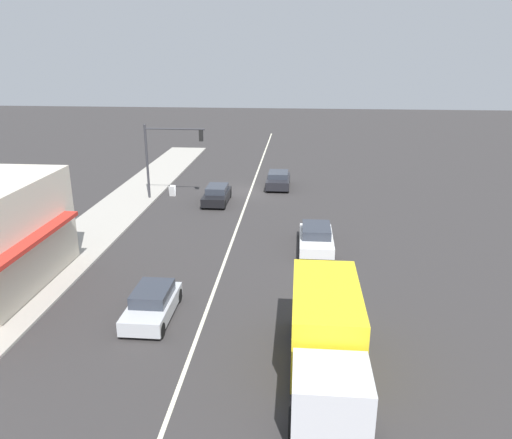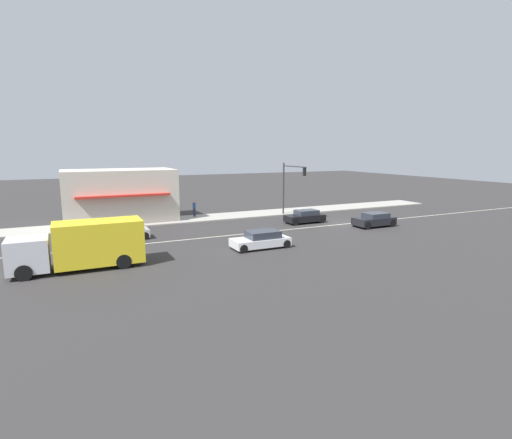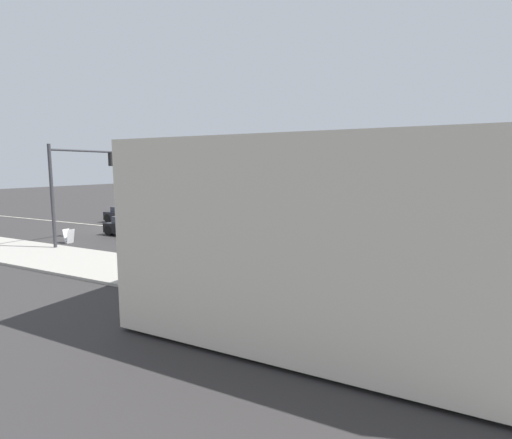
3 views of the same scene
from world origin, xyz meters
The scene contains 12 objects.
ground_plane centered at (0.00, 18.00, 0.00)m, with size 160.00×160.00×0.00m, color #333030.
sidewalk_right centered at (9.00, 18.50, 0.06)m, with size 4.00×73.00×0.12m, color #A8A399.
lane_marking_center centered at (0.00, 0.00, 0.00)m, with size 0.16×60.00×0.01m, color beige.
building_corner_store centered at (11.00, 19.66, 2.66)m, with size 6.46×10.59×5.09m.
traffic_signal_main centered at (6.12, 2.84, 3.90)m, with size 4.59×0.34×5.60m.
pedestrian centered at (9.98, 12.32, 1.00)m, with size 0.34×0.34×1.67m.
warning_aframe_sign centered at (5.98, 1.91, 0.43)m, with size 0.45×0.53×0.84m.
delivery_truck centered at (-5.00, 23.80, 1.47)m, with size 2.44×7.50×2.87m.
van_white centered at (-5.00, 11.80, 0.61)m, with size 1.92×4.26×1.27m.
sedan_dark centered at (-2.20, -1.48, 0.64)m, with size 1.89×3.92×1.29m.
suv_black centered at (2.20, 3.38, 0.62)m, with size 1.74×3.93×1.28m.
sedan_silver centered at (2.20, 20.49, 0.63)m, with size 1.76×3.82×1.31m.
Camera 2 is at (-30.70, 24.51, 7.17)m, focal length 28.00 mm.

